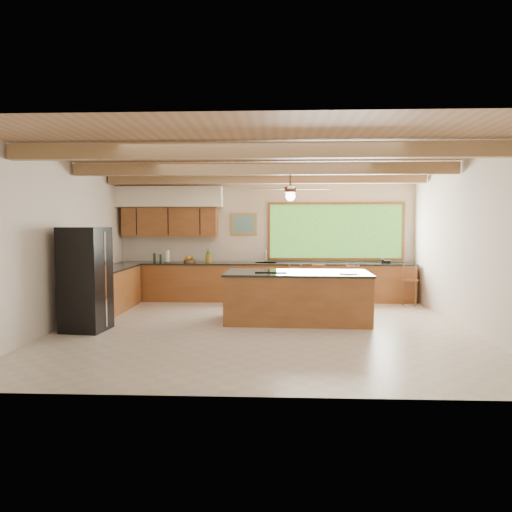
{
  "coord_description": "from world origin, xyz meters",
  "views": [
    {
      "loc": [
        0.21,
        -7.99,
        1.84
      ],
      "look_at": [
        -0.15,
        0.8,
        1.23
      ],
      "focal_mm": 32.0,
      "sensor_mm": 36.0,
      "label": 1
    }
  ],
  "objects": [
    {
      "name": "island",
      "position": [
        0.64,
        0.6,
        0.47
      ],
      "size": [
        2.74,
        1.36,
        0.96
      ],
      "rotation": [
        0.0,
        0.0,
        -0.03
      ],
      "color": "brown",
      "rests_on": "ground"
    },
    {
      "name": "bar_stool_a",
      "position": [
        0.65,
        2.24,
        0.56
      ],
      "size": [
        0.38,
        0.38,
        0.94
      ],
      "rotation": [
        0.0,
        0.0,
        0.13
      ],
      "color": "brown",
      "rests_on": "ground"
    },
    {
      "name": "bar_stool_d",
      "position": [
        3.3,
        2.4,
        0.56
      ],
      "size": [
        0.44,
        0.44,
        0.94
      ],
      "rotation": [
        0.0,
        0.0,
        -0.4
      ],
      "color": "brown",
      "rests_on": "ground"
    },
    {
      "name": "bar_stool_b",
      "position": [
        1.97,
        2.4,
        0.58
      ],
      "size": [
        0.36,
        0.36,
        0.98
      ],
      "rotation": [
        0.0,
        0.0,
        0.02
      ],
      "color": "brown",
      "rests_on": "ground"
    },
    {
      "name": "room_shell",
      "position": [
        -0.17,
        0.65,
        2.21
      ],
      "size": [
        7.27,
        6.54,
        3.02
      ],
      "color": "beige",
      "rests_on": "ground"
    },
    {
      "name": "counter_run",
      "position": [
        -0.82,
        2.52,
        0.46
      ],
      "size": [
        7.12,
        3.1,
        1.27
      ],
      "color": "brown",
      "rests_on": "ground"
    },
    {
      "name": "bar_stool_c",
      "position": [
        1.27,
        2.4,
        0.6
      ],
      "size": [
        0.48,
        0.48,
        1.01
      ],
      "rotation": [
        0.0,
        0.0,
        -0.42
      ],
      "color": "brown",
      "rests_on": "ground"
    },
    {
      "name": "refrigerator",
      "position": [
        -3.05,
        -0.31,
        0.9
      ],
      "size": [
        0.76,
        0.75,
        1.79
      ],
      "rotation": [
        0.0,
        0.0,
        -0.1
      ],
      "color": "black",
      "rests_on": "ground"
    },
    {
      "name": "ground",
      "position": [
        0.0,
        0.0,
        0.0
      ],
      "size": [
        7.2,
        7.2,
        0.0
      ],
      "primitive_type": "plane",
      "color": "#B8A998",
      "rests_on": "ground"
    }
  ]
}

